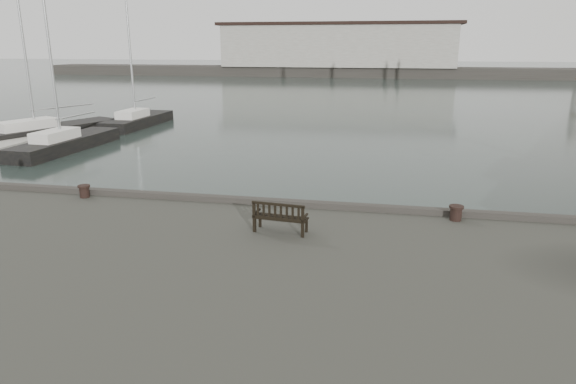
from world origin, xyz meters
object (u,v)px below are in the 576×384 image
bollard_left (84,191)px  yacht_b (44,135)px  bench (280,223)px  bollard_right (456,213)px  yacht_c (66,147)px  yacht_d (139,123)px

bollard_left → yacht_b: (-14.21, 17.28, -1.51)m
bench → bollard_right: bench is taller
yacht_c → bollard_left: bearing=-51.0°
bench → yacht_b: size_ratio=0.10×
bollard_right → yacht_c: bearing=147.6°
bollard_left → bollard_right: 11.53m
bench → bollard_left: size_ratio=3.65×
bench → bollard_right: (4.64, 1.91, -0.05)m
bollard_right → yacht_b: 31.04m
bollard_left → yacht_c: size_ratio=0.03×
yacht_d → bollard_right: bearing=-46.2°
bollard_left → yacht_b: yacht_b is taller
yacht_c → yacht_d: 10.01m
yacht_c → yacht_d: yacht_c is taller
bollard_left → yacht_c: bearing=126.3°
bollard_left → yacht_c: (-10.02, 13.66, -1.52)m
bollard_left → bench: bearing=-15.5°
bollard_left → yacht_d: size_ratio=0.04×
yacht_c → yacht_b: bearing=141.9°
bench → yacht_b: bearing=144.1°
bench → bollard_left: 7.15m
bollard_right → yacht_c: (-21.55, 13.66, -1.53)m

